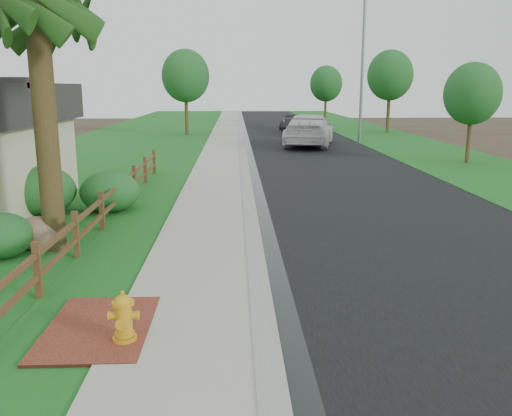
{
  "coord_description": "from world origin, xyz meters",
  "views": [
    {
      "loc": [
        -0.04,
        -8.98,
        3.77
      ],
      "look_at": [
        0.44,
        3.24,
        1.04
      ],
      "focal_mm": 38.0,
      "sensor_mm": 36.0,
      "label": 1
    }
  ],
  "objects_px": {
    "ranch_fence": "(112,200)",
    "dark_car_mid": "(300,127)",
    "white_suv": "(309,130)",
    "fire_hydrant": "(124,318)",
    "palm_tree": "(36,4)",
    "streetlight": "(360,59)"
  },
  "relations": [
    {
      "from": "dark_car_mid",
      "to": "streetlight",
      "type": "bearing_deg",
      "value": 120.72
    },
    {
      "from": "fire_hydrant",
      "to": "white_suv",
      "type": "xyz_separation_m",
      "value": [
        6.51,
        27.97,
        0.6
      ]
    },
    {
      "from": "ranch_fence",
      "to": "fire_hydrant",
      "type": "relative_size",
      "value": 21.97
    },
    {
      "from": "ranch_fence",
      "to": "white_suv",
      "type": "bearing_deg",
      "value": 67.27
    },
    {
      "from": "streetlight",
      "to": "dark_car_mid",
      "type": "bearing_deg",
      "value": 120.79
    },
    {
      "from": "fire_hydrant",
      "to": "dark_car_mid",
      "type": "bearing_deg",
      "value": 79.18
    },
    {
      "from": "ranch_fence",
      "to": "white_suv",
      "type": "distance_m",
      "value": 21.78
    },
    {
      "from": "ranch_fence",
      "to": "dark_car_mid",
      "type": "height_order",
      "value": "dark_car_mid"
    },
    {
      "from": "ranch_fence",
      "to": "white_suv",
      "type": "relative_size",
      "value": 2.38
    },
    {
      "from": "streetlight",
      "to": "fire_hydrant",
      "type": "bearing_deg",
      "value": -108.58
    },
    {
      "from": "ranch_fence",
      "to": "palm_tree",
      "type": "distance_m",
      "value": 5.74
    },
    {
      "from": "fire_hydrant",
      "to": "white_suv",
      "type": "relative_size",
      "value": 0.11
    },
    {
      "from": "white_suv",
      "to": "dark_car_mid",
      "type": "distance_m",
      "value": 8.07
    },
    {
      "from": "fire_hydrant",
      "to": "dark_car_mid",
      "type": "relative_size",
      "value": 0.19
    },
    {
      "from": "dark_car_mid",
      "to": "streetlight",
      "type": "relative_size",
      "value": 0.4
    },
    {
      "from": "white_suv",
      "to": "dark_car_mid",
      "type": "bearing_deg",
      "value": -79.49
    },
    {
      "from": "fire_hydrant",
      "to": "streetlight",
      "type": "relative_size",
      "value": 0.08
    },
    {
      "from": "white_suv",
      "to": "streetlight",
      "type": "height_order",
      "value": "streetlight"
    },
    {
      "from": "palm_tree",
      "to": "streetlight",
      "type": "bearing_deg",
      "value": 63.24
    },
    {
      "from": "ranch_fence",
      "to": "palm_tree",
      "type": "bearing_deg",
      "value": -103.57
    },
    {
      "from": "white_suv",
      "to": "dark_car_mid",
      "type": "xyz_separation_m",
      "value": [
        0.37,
        8.05,
        -0.34
      ]
    },
    {
      "from": "ranch_fence",
      "to": "dark_car_mid",
      "type": "relative_size",
      "value": 4.18
    }
  ]
}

